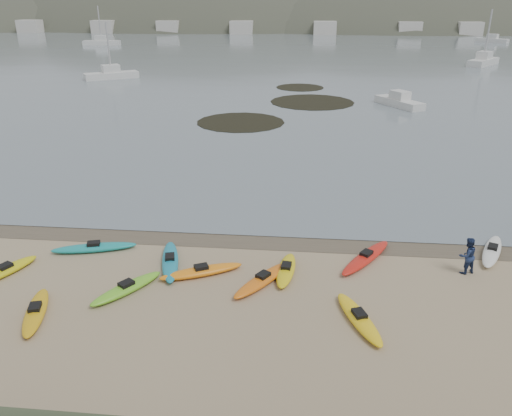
# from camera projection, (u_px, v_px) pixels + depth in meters

# --- Properties ---
(ground) EXTENTS (600.00, 600.00, 0.00)m
(ground) POSITION_uv_depth(u_px,v_px,m) (256.00, 236.00, 24.27)
(ground) COLOR tan
(ground) RESTS_ON ground
(wet_sand) EXTENTS (60.00, 60.00, 0.00)m
(wet_sand) POSITION_uv_depth(u_px,v_px,m) (255.00, 239.00, 23.99)
(wet_sand) COLOR brown
(wet_sand) RESTS_ON ground
(water) EXTENTS (1200.00, 1200.00, 0.00)m
(water) POSITION_uv_depth(u_px,v_px,m) (305.00, 17.00, 299.31)
(water) COLOR slate
(water) RESTS_ON ground
(kayaks) EXTENTS (22.90, 9.89, 0.34)m
(kayaks) POSITION_uv_depth(u_px,v_px,m) (225.00, 273.00, 20.74)
(kayaks) COLOR gold
(kayaks) RESTS_ON ground
(person_east) EXTENTS (0.96, 0.86, 1.61)m
(person_east) POSITION_uv_depth(u_px,v_px,m) (467.00, 256.00, 20.76)
(person_east) COLOR navy
(person_east) RESTS_ON ground
(kelp_mats) EXTENTS (15.43, 27.15, 0.04)m
(kelp_mats) POSITION_uv_depth(u_px,v_px,m) (288.00, 105.00, 53.93)
(kelp_mats) COLOR black
(kelp_mats) RESTS_ON water
(moored_boats) EXTENTS (105.90, 93.16, 1.23)m
(moored_boats) POSITION_uv_depth(u_px,v_px,m) (311.00, 53.00, 98.43)
(moored_boats) COLOR silver
(moored_boats) RESTS_ON ground
(far_hills) EXTENTS (550.00, 135.00, 80.00)m
(far_hills) POSITION_uv_depth(u_px,v_px,m) (397.00, 68.00, 204.77)
(far_hills) COLOR #384235
(far_hills) RESTS_ON ground
(far_town) EXTENTS (199.00, 5.00, 4.00)m
(far_town) POSITION_uv_depth(u_px,v_px,m) (320.00, 28.00, 155.89)
(far_town) COLOR beige
(far_town) RESTS_ON ground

